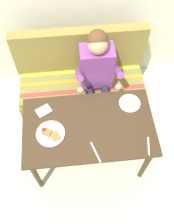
% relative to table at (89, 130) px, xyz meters
% --- Properties ---
extents(ground_plane, '(8.00, 8.00, 0.00)m').
position_rel_table_xyz_m(ground_plane, '(0.00, 0.00, -0.65)').
color(ground_plane, beige).
extents(table, '(1.20, 0.70, 0.73)m').
position_rel_table_xyz_m(table, '(0.00, 0.00, 0.00)').
color(table, '#392918').
rests_on(table, ground).
extents(couch, '(1.44, 0.56, 1.00)m').
position_rel_table_xyz_m(couch, '(0.00, 0.76, -0.32)').
color(couch, olive).
rests_on(couch, ground).
extents(person, '(0.45, 0.61, 1.21)m').
position_rel_table_xyz_m(person, '(0.15, 0.59, 0.09)').
color(person, '#7B3E85').
rests_on(person, ground).
extents(plate_breakfast, '(0.26, 0.26, 0.05)m').
position_rel_table_xyz_m(plate_breakfast, '(-0.35, -0.05, 0.10)').
color(plate_breakfast, white).
rests_on(plate_breakfast, table).
extents(plate_eggs, '(0.20, 0.20, 0.04)m').
position_rel_table_xyz_m(plate_eggs, '(0.41, 0.20, 0.09)').
color(plate_eggs, white).
rests_on(plate_eggs, table).
extents(napkin, '(0.16, 0.15, 0.01)m').
position_rel_table_xyz_m(napkin, '(-0.40, 0.20, 0.09)').
color(napkin, silver).
rests_on(napkin, table).
extents(fork, '(0.04, 0.17, 0.00)m').
position_rel_table_xyz_m(fork, '(0.50, -0.25, 0.08)').
color(fork, silver).
rests_on(fork, table).
extents(knife, '(0.07, 0.19, 0.00)m').
position_rel_table_xyz_m(knife, '(0.03, -0.26, 0.08)').
color(knife, silver).
rests_on(knife, table).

